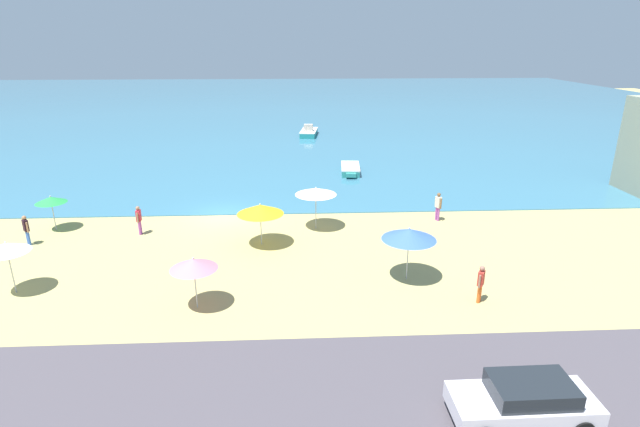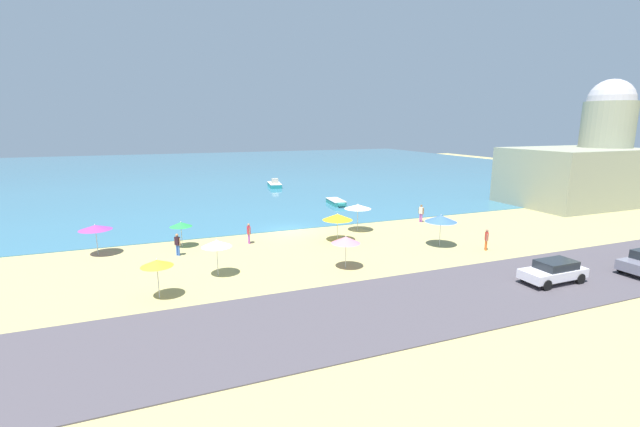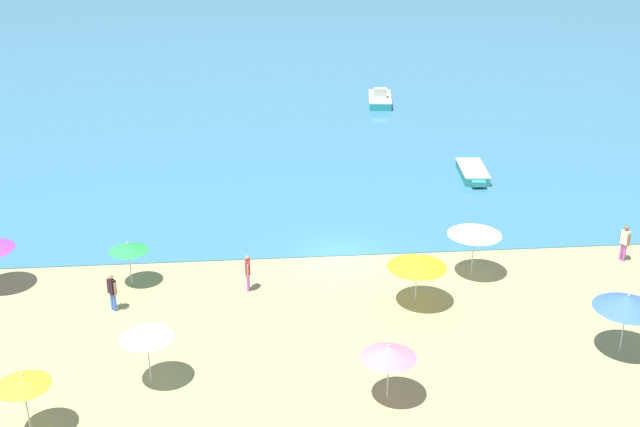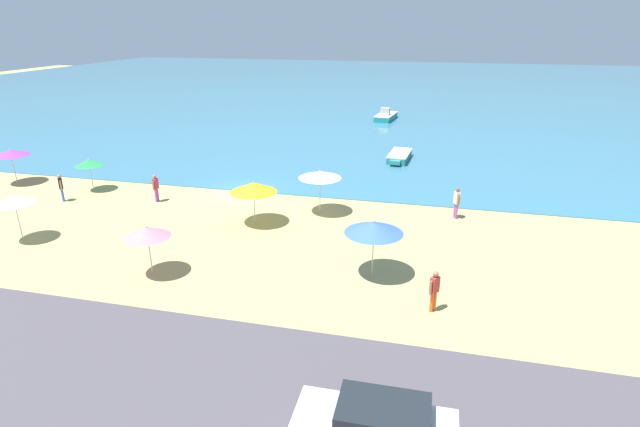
{
  "view_description": "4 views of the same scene",
  "coord_description": "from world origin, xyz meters",
  "px_view_note": "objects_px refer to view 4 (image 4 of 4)",
  "views": [
    {
      "loc": [
        4.61,
        -29.88,
        10.58
      ],
      "look_at": [
        5.84,
        -5.34,
        1.9
      ],
      "focal_mm": 28.0,
      "sensor_mm": 36.0,
      "label": 1
    },
    {
      "loc": [
        -11.27,
        -36.25,
        9.56
      ],
      "look_at": [
        3.65,
        1.38,
        1.03
      ],
      "focal_mm": 24.0,
      "sensor_mm": 36.0,
      "label": 2
    },
    {
      "loc": [
        -3.86,
        -33.99,
        16.77
      ],
      "look_at": [
        -0.63,
        2.88,
        1.02
      ],
      "focal_mm": 45.0,
      "sensor_mm": 36.0,
      "label": 3
    },
    {
      "loc": [
        11.92,
        -28.32,
        10.24
      ],
      "look_at": [
        6.26,
        -4.68,
        0.81
      ],
      "focal_mm": 28.0,
      "sensor_mm": 36.0,
      "label": 4
    }
  ],
  "objects_px": {
    "beach_umbrella_4": "(14,200)",
    "beach_umbrella_3": "(253,187)",
    "beach_umbrella_6": "(374,227)",
    "bather_3": "(434,289)",
    "beach_umbrella_5": "(320,175)",
    "beach_umbrella_0": "(147,232)",
    "bather_0": "(457,201)",
    "skiff_offshore": "(386,116)",
    "bather_1": "(61,186)",
    "beach_umbrella_7": "(10,153)",
    "bather_2": "(156,187)",
    "beach_umbrella_2": "(89,163)",
    "skiff_nearshore": "(399,156)",
    "parked_car_0": "(377,425)"
  },
  "relations": [
    {
      "from": "beach_umbrella_7",
      "to": "beach_umbrella_0",
      "type": "bearing_deg",
      "value": -30.95
    },
    {
      "from": "beach_umbrella_2",
      "to": "bather_0",
      "type": "relative_size",
      "value": 1.18
    },
    {
      "from": "bather_2",
      "to": "skiff_nearshore",
      "type": "bearing_deg",
      "value": 43.91
    },
    {
      "from": "beach_umbrella_3",
      "to": "skiff_offshore",
      "type": "distance_m",
      "value": 31.87
    },
    {
      "from": "parked_car_0",
      "to": "skiff_nearshore",
      "type": "height_order",
      "value": "parked_car_0"
    },
    {
      "from": "beach_umbrella_3",
      "to": "bather_2",
      "type": "xyz_separation_m",
      "value": [
        -6.99,
        1.93,
        -1.1
      ]
    },
    {
      "from": "beach_umbrella_6",
      "to": "bather_0",
      "type": "distance_m",
      "value": 8.58
    },
    {
      "from": "bather_1",
      "to": "bather_0",
      "type": "bearing_deg",
      "value": 6.57
    },
    {
      "from": "bather_0",
      "to": "skiff_nearshore",
      "type": "bearing_deg",
      "value": 109.59
    },
    {
      "from": "bather_1",
      "to": "bather_3",
      "type": "xyz_separation_m",
      "value": [
        22.13,
        -7.3,
        -0.0
      ]
    },
    {
      "from": "beach_umbrella_0",
      "to": "beach_umbrella_3",
      "type": "height_order",
      "value": "beach_umbrella_3"
    },
    {
      "from": "beach_umbrella_7",
      "to": "bather_2",
      "type": "bearing_deg",
      "value": -5.43
    },
    {
      "from": "beach_umbrella_4",
      "to": "bather_1",
      "type": "height_order",
      "value": "beach_umbrella_4"
    },
    {
      "from": "beach_umbrella_0",
      "to": "bather_3",
      "type": "bearing_deg",
      "value": -0.65
    },
    {
      "from": "beach_umbrella_5",
      "to": "beach_umbrella_6",
      "type": "bearing_deg",
      "value": -59.83
    },
    {
      "from": "beach_umbrella_7",
      "to": "bather_2",
      "type": "height_order",
      "value": "beach_umbrella_7"
    },
    {
      "from": "beach_umbrella_7",
      "to": "bather_3",
      "type": "xyz_separation_m",
      "value": [
        27.65,
        -9.62,
        -1.18
      ]
    },
    {
      "from": "bather_0",
      "to": "skiff_offshore",
      "type": "xyz_separation_m",
      "value": [
        -7.04,
        28.31,
        -0.57
      ]
    },
    {
      "from": "bather_0",
      "to": "skiff_offshore",
      "type": "height_order",
      "value": "bather_0"
    },
    {
      "from": "bather_0",
      "to": "skiff_offshore",
      "type": "bearing_deg",
      "value": 103.96
    },
    {
      "from": "beach_umbrella_4",
      "to": "beach_umbrella_7",
      "type": "height_order",
      "value": "beach_umbrella_4"
    },
    {
      "from": "beach_umbrella_4",
      "to": "beach_umbrella_3",
      "type": "bearing_deg",
      "value": 24.64
    },
    {
      "from": "bather_1",
      "to": "parked_car_0",
      "type": "height_order",
      "value": "bather_1"
    },
    {
      "from": "bather_1",
      "to": "skiff_nearshore",
      "type": "distance_m",
      "value": 23.7
    },
    {
      "from": "beach_umbrella_3",
      "to": "bather_1",
      "type": "distance_m",
      "value": 12.64
    },
    {
      "from": "beach_umbrella_6",
      "to": "bather_3",
      "type": "height_order",
      "value": "beach_umbrella_6"
    },
    {
      "from": "beach_umbrella_0",
      "to": "beach_umbrella_2",
      "type": "bearing_deg",
      "value": 136.41
    },
    {
      "from": "beach_umbrella_7",
      "to": "bather_3",
      "type": "bearing_deg",
      "value": -19.18
    },
    {
      "from": "beach_umbrella_2",
      "to": "beach_umbrella_4",
      "type": "xyz_separation_m",
      "value": [
        1.65,
        -7.68,
        0.32
      ]
    },
    {
      "from": "beach_umbrella_6",
      "to": "beach_umbrella_5",
      "type": "bearing_deg",
      "value": 120.17
    },
    {
      "from": "bather_1",
      "to": "bather_2",
      "type": "height_order",
      "value": "bather_2"
    },
    {
      "from": "skiff_offshore",
      "to": "bather_3",
      "type": "bearing_deg",
      "value": -80.96
    },
    {
      "from": "bather_2",
      "to": "skiff_nearshore",
      "type": "distance_m",
      "value": 18.62
    },
    {
      "from": "bather_1",
      "to": "parked_car_0",
      "type": "distance_m",
      "value": 25.34
    },
    {
      "from": "bather_1",
      "to": "skiff_offshore",
      "type": "bearing_deg",
      "value": 62.6
    },
    {
      "from": "beach_umbrella_2",
      "to": "beach_umbrella_4",
      "type": "distance_m",
      "value": 7.86
    },
    {
      "from": "skiff_nearshore",
      "to": "beach_umbrella_2",
      "type": "bearing_deg",
      "value": -147.17
    },
    {
      "from": "beach_umbrella_0",
      "to": "bather_1",
      "type": "bearing_deg",
      "value": 145.16
    },
    {
      "from": "beach_umbrella_4",
      "to": "beach_umbrella_6",
      "type": "distance_m",
      "value": 17.43
    },
    {
      "from": "beach_umbrella_3",
      "to": "bather_2",
      "type": "bearing_deg",
      "value": 164.56
    },
    {
      "from": "beach_umbrella_3",
      "to": "bather_0",
      "type": "distance_m",
      "value": 11.08
    },
    {
      "from": "beach_umbrella_7",
      "to": "skiff_nearshore",
      "type": "distance_m",
      "value": 27.28
    },
    {
      "from": "beach_umbrella_7",
      "to": "bather_1",
      "type": "xyz_separation_m",
      "value": [
        5.52,
        -2.32,
        -1.17
      ]
    },
    {
      "from": "bather_3",
      "to": "bather_0",
      "type": "bearing_deg",
      "value": 84.56
    },
    {
      "from": "beach_umbrella_6",
      "to": "beach_umbrella_7",
      "type": "bearing_deg",
      "value": 163.62
    },
    {
      "from": "beach_umbrella_0",
      "to": "beach_umbrella_5",
      "type": "xyz_separation_m",
      "value": [
        5.31,
        8.86,
        0.28
      ]
    },
    {
      "from": "beach_umbrella_7",
      "to": "bather_3",
      "type": "relative_size",
      "value": 1.42
    },
    {
      "from": "bather_2",
      "to": "bather_3",
      "type": "bearing_deg",
      "value": -27.35
    },
    {
      "from": "beach_umbrella_3",
      "to": "bather_3",
      "type": "bearing_deg",
      "value": -34.74
    },
    {
      "from": "beach_umbrella_5",
      "to": "beach_umbrella_6",
      "type": "distance_m",
      "value": 7.8
    }
  ]
}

